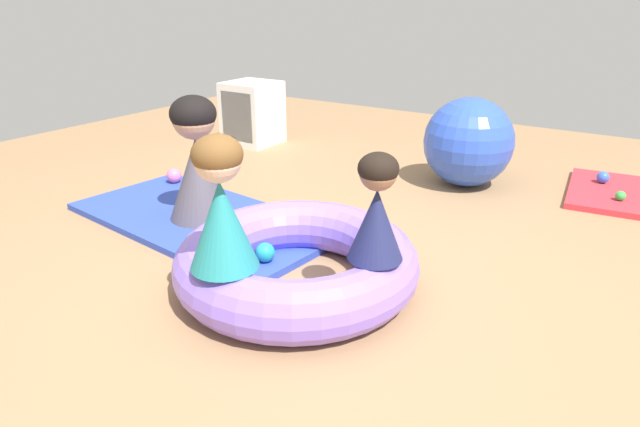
{
  "coord_description": "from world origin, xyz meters",
  "views": [
    {
      "loc": [
        1.26,
        -1.95,
        1.3
      ],
      "look_at": [
        -0.08,
        0.1,
        0.31
      ],
      "focal_mm": 30.59,
      "sensor_mm": 36.0,
      "label": 1
    }
  ],
  "objects_px": {
    "child_in_navy": "(377,209)",
    "play_ball_blue": "(603,177)",
    "adult_seated": "(197,160)",
    "storage_cube": "(251,113)",
    "exercise_ball_large": "(468,142)",
    "play_ball_pink": "(174,176)",
    "inflatable_cushion": "(297,262)",
    "play_ball_green": "(621,196)",
    "child_in_teal": "(221,205)",
    "play_ball_red": "(238,219)",
    "play_ball_teal": "(265,252)"
  },
  "relations": [
    {
      "from": "child_in_navy",
      "to": "play_ball_blue",
      "type": "relative_size",
      "value": 5.39
    },
    {
      "from": "child_in_navy",
      "to": "adult_seated",
      "type": "xyz_separation_m",
      "value": [
        -1.34,
        0.32,
        -0.09
      ]
    },
    {
      "from": "storage_cube",
      "to": "exercise_ball_large",
      "type": "bearing_deg",
      "value": -1.61
    },
    {
      "from": "play_ball_blue",
      "to": "play_ball_pink",
      "type": "xyz_separation_m",
      "value": [
        -2.57,
        -1.67,
        0.01
      ]
    },
    {
      "from": "inflatable_cushion",
      "to": "exercise_ball_large",
      "type": "xyz_separation_m",
      "value": [
        0.15,
        1.89,
        0.18
      ]
    },
    {
      "from": "adult_seated",
      "to": "play_ball_pink",
      "type": "relative_size",
      "value": 7.06
    },
    {
      "from": "adult_seated",
      "to": "play_ball_green",
      "type": "relative_size",
      "value": 11.43
    },
    {
      "from": "play_ball_blue",
      "to": "play_ball_green",
      "type": "xyz_separation_m",
      "value": [
        0.15,
        -0.33,
        -0.01
      ]
    },
    {
      "from": "child_in_teal",
      "to": "play_ball_red",
      "type": "height_order",
      "value": "child_in_teal"
    },
    {
      "from": "play_ball_teal",
      "to": "play_ball_red",
      "type": "bearing_deg",
      "value": 148.24
    },
    {
      "from": "child_in_teal",
      "to": "child_in_navy",
      "type": "xyz_separation_m",
      "value": [
        0.48,
        0.4,
        -0.04
      ]
    },
    {
      "from": "child_in_teal",
      "to": "play_ball_blue",
      "type": "height_order",
      "value": "child_in_teal"
    },
    {
      "from": "exercise_ball_large",
      "to": "play_ball_green",
      "type": "bearing_deg",
      "value": 7.48
    },
    {
      "from": "play_ball_teal",
      "to": "play_ball_green",
      "type": "relative_size",
      "value": 1.55
    },
    {
      "from": "adult_seated",
      "to": "storage_cube",
      "type": "height_order",
      "value": "adult_seated"
    },
    {
      "from": "adult_seated",
      "to": "play_ball_teal",
      "type": "bearing_deg",
      "value": 77.35
    },
    {
      "from": "child_in_navy",
      "to": "adult_seated",
      "type": "distance_m",
      "value": 1.39
    },
    {
      "from": "child_in_teal",
      "to": "adult_seated",
      "type": "distance_m",
      "value": 1.13
    },
    {
      "from": "adult_seated",
      "to": "play_ball_green",
      "type": "xyz_separation_m",
      "value": [
        2.09,
        1.7,
        -0.32
      ]
    },
    {
      "from": "play_ball_red",
      "to": "play_ball_teal",
      "type": "bearing_deg",
      "value": -31.76
    },
    {
      "from": "storage_cube",
      "to": "child_in_teal",
      "type": "bearing_deg",
      "value": -52.0
    },
    {
      "from": "child_in_teal",
      "to": "play_ball_pink",
      "type": "bearing_deg",
      "value": -6.83
    },
    {
      "from": "inflatable_cushion",
      "to": "child_in_teal",
      "type": "height_order",
      "value": "child_in_teal"
    },
    {
      "from": "child_in_navy",
      "to": "play_ball_pink",
      "type": "bearing_deg",
      "value": 128.31
    },
    {
      "from": "play_ball_blue",
      "to": "play_ball_red",
      "type": "distance_m",
      "value": 2.62
    },
    {
      "from": "child_in_navy",
      "to": "play_ball_teal",
      "type": "distance_m",
      "value": 0.76
    },
    {
      "from": "inflatable_cushion",
      "to": "play_ball_blue",
      "type": "bearing_deg",
      "value": 66.79
    },
    {
      "from": "play_ball_blue",
      "to": "exercise_ball_large",
      "type": "relative_size",
      "value": 0.13
    },
    {
      "from": "play_ball_red",
      "to": "child_in_navy",
      "type": "bearing_deg",
      "value": -16.43
    },
    {
      "from": "play_ball_blue",
      "to": "play_ball_red",
      "type": "bearing_deg",
      "value": -128.97
    },
    {
      "from": "play_ball_teal",
      "to": "exercise_ball_large",
      "type": "bearing_deg",
      "value": 77.79
    },
    {
      "from": "play_ball_teal",
      "to": "play_ball_green",
      "type": "xyz_separation_m",
      "value": [
        1.4,
        1.96,
        -0.02
      ]
    },
    {
      "from": "play_ball_teal",
      "to": "play_ball_green",
      "type": "bearing_deg",
      "value": 54.51
    },
    {
      "from": "child_in_navy",
      "to": "adult_seated",
      "type": "relative_size",
      "value": 0.63
    },
    {
      "from": "child_in_teal",
      "to": "play_ball_blue",
      "type": "xyz_separation_m",
      "value": [
        1.08,
        2.75,
        -0.45
      ]
    },
    {
      "from": "inflatable_cushion",
      "to": "play_ball_blue",
      "type": "height_order",
      "value": "inflatable_cushion"
    },
    {
      "from": "child_in_teal",
      "to": "exercise_ball_large",
      "type": "distance_m",
      "value": 2.31
    },
    {
      "from": "play_ball_blue",
      "to": "play_ball_pink",
      "type": "distance_m",
      "value": 3.06
    },
    {
      "from": "inflatable_cushion",
      "to": "adult_seated",
      "type": "distance_m",
      "value": 1.03
    },
    {
      "from": "play_ball_pink",
      "to": "play_ball_red",
      "type": "height_order",
      "value": "play_ball_red"
    },
    {
      "from": "child_in_teal",
      "to": "play_ball_teal",
      "type": "height_order",
      "value": "child_in_teal"
    },
    {
      "from": "child_in_navy",
      "to": "play_ball_red",
      "type": "height_order",
      "value": "child_in_navy"
    },
    {
      "from": "adult_seated",
      "to": "play_ball_pink",
      "type": "xyz_separation_m",
      "value": [
        -0.62,
        0.36,
        -0.3
      ]
    },
    {
      "from": "play_ball_green",
      "to": "exercise_ball_large",
      "type": "relative_size",
      "value": 0.1
    },
    {
      "from": "play_ball_red",
      "to": "play_ball_green",
      "type": "height_order",
      "value": "play_ball_red"
    },
    {
      "from": "child_in_teal",
      "to": "play_ball_pink",
      "type": "distance_m",
      "value": 1.89
    },
    {
      "from": "play_ball_blue",
      "to": "storage_cube",
      "type": "distance_m",
      "value": 2.95
    },
    {
      "from": "play_ball_blue",
      "to": "play_ball_red",
      "type": "xyz_separation_m",
      "value": [
        -1.65,
        -2.04,
        0.01
      ]
    },
    {
      "from": "inflatable_cushion",
      "to": "play_ball_green",
      "type": "relative_size",
      "value": 17.83
    },
    {
      "from": "child_in_navy",
      "to": "exercise_ball_large",
      "type": "bearing_deg",
      "value": 64.86
    }
  ]
}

